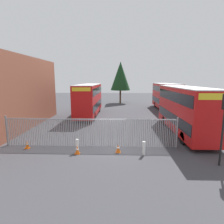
% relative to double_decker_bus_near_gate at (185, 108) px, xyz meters
% --- Properties ---
extents(ground_plane, '(100.00, 100.00, 0.00)m').
position_rel_double_decker_bus_near_gate_xyz_m(ground_plane, '(-6.91, 4.00, -2.42)').
color(ground_plane, '#3D3D42').
extents(palisade_fence, '(13.23, 0.14, 2.35)m').
position_rel_double_decker_bus_near_gate_xyz_m(palisade_fence, '(-8.41, -4.00, -1.24)').
color(palisade_fence, gray).
rests_on(palisade_fence, ground).
extents(double_decker_bus_near_gate, '(2.54, 10.81, 4.42)m').
position_rel_double_decker_bus_near_gate_xyz_m(double_decker_bus_near_gate, '(0.00, 0.00, 0.00)').
color(double_decker_bus_near_gate, red).
rests_on(double_decker_bus_near_gate, ground).
extents(double_decker_bus_behind_fence_left, '(2.54, 10.81, 4.42)m').
position_rel_double_decker_bus_near_gate_xyz_m(double_decker_bus_behind_fence_left, '(-10.49, 8.63, 0.00)').
color(double_decker_bus_behind_fence_left, red).
rests_on(double_decker_bus_behind_fence_left, ground).
extents(double_decker_bus_behind_fence_right, '(2.54, 10.81, 4.42)m').
position_rel_double_decker_bus_near_gate_xyz_m(double_decker_bus_behind_fence_right, '(1.64, 14.00, 0.00)').
color(double_decker_bus_behind_fence_right, red).
rests_on(double_decker_bus_behind_fence_right, ground).
extents(bollard_near_left, '(0.20, 0.20, 0.95)m').
position_rel_double_decker_bus_near_gate_xyz_m(bollard_near_left, '(-9.17, -5.24, -1.95)').
color(bollard_near_left, silver).
rests_on(bollard_near_left, ground).
extents(bollard_center_front, '(0.20, 0.20, 0.95)m').
position_rel_double_decker_bus_near_gate_xyz_m(bollard_center_front, '(-4.54, -5.59, -1.95)').
color(bollard_center_front, silver).
rests_on(bollard_center_front, ground).
extents(traffic_cone_by_gate, '(0.34, 0.34, 0.59)m').
position_rel_double_decker_bus_near_gate_xyz_m(traffic_cone_by_gate, '(-6.29, -5.18, -2.13)').
color(traffic_cone_by_gate, orange).
rests_on(traffic_cone_by_gate, ground).
extents(traffic_cone_mid_forecourt, '(0.34, 0.34, 0.59)m').
position_rel_double_decker_bus_near_gate_xyz_m(traffic_cone_mid_forecourt, '(-13.10, -4.64, -2.13)').
color(traffic_cone_mid_forecourt, orange).
rests_on(traffic_cone_mid_forecourt, ground).
extents(traffic_cone_near_kerb, '(0.34, 0.34, 0.59)m').
position_rel_double_decker_bus_near_gate_xyz_m(traffic_cone_near_kerb, '(-9.12, -5.56, -2.13)').
color(traffic_cone_near_kerb, orange).
rests_on(traffic_cone_near_kerb, ground).
extents(traffic_light_kerbside, '(0.28, 0.33, 4.30)m').
position_rel_double_decker_bus_near_gate_xyz_m(traffic_light_kerbside, '(-0.20, -7.02, 0.56)').
color(traffic_light_kerbside, black).
rests_on(traffic_light_kerbside, ground).
extents(tree_tall_back, '(4.18, 4.18, 8.79)m').
position_rel_double_decker_bus_near_gate_xyz_m(tree_tall_back, '(-5.91, 22.86, 3.36)').
color(tree_tall_back, '#4C3823').
rests_on(tree_tall_back, ground).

